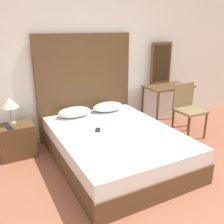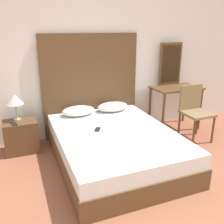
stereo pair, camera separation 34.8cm
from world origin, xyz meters
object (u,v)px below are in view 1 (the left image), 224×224
Objects in this scene: bed at (115,146)px; nightstand at (17,141)px; chair at (187,106)px; table_lamp at (10,103)px; phone_on_bed at (98,130)px; vanity_desk at (167,93)px; phone_on_nightstand at (10,128)px.

nightstand reaches higher than bed.
table_lamp is at bearing 166.95° from chair.
vanity_desk is at bearing 19.42° from phone_on_bed.
table_lamp is 0.43× the size of chair.
vanity_desk reaches higher than nightstand.
phone_on_bed is at bearing 145.81° from bed.
phone_on_nightstand is 2.89m from chair.
nightstand is (-1.01, 0.67, -0.22)m from phone_on_bed.
phone_on_bed is at bearing -27.79° from phone_on_nightstand.
chair reaches higher than phone_on_nightstand.
nightstand is at bearing 47.01° from phone_on_nightstand.
phone_on_nightstand is at bearing -179.34° from vanity_desk.
table_lamp reaches higher than phone_on_bed.
nightstand reaches higher than phone_on_bed.
vanity_desk is (2.83, 0.03, 0.15)m from phone_on_nightstand.
phone_on_nightstand is (-1.10, 0.58, 0.03)m from phone_on_bed.
nightstand is 2.84m from chair.
phone_on_nightstand is (-1.30, 0.72, 0.27)m from bed.
vanity_desk is at bearing -2.70° from table_lamp.
phone_on_bed is 1.24m from phone_on_nightstand.
bed is 12.97× the size of phone_on_nightstand.
phone_on_bed reaches higher than bed.
bed is at bearing -171.34° from chair.
chair is (2.76, -0.57, 0.29)m from nightstand.
phone_on_bed is 1.23m from nightstand.
bed is 1.63m from table_lamp.
phone_on_bed is 0.19× the size of vanity_desk.
nightstand is 0.57× the size of vanity_desk.
chair is (1.54, 0.24, 0.31)m from bed.
table_lamp is at bearing 144.53° from phone_on_bed.
nightstand is 1.26× the size of table_lamp.
table_lamp is 0.35m from phone_on_nightstand.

